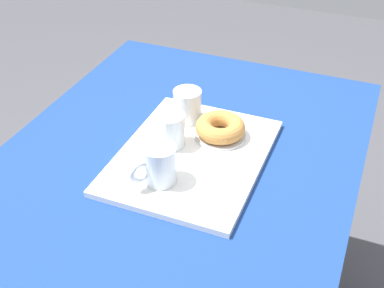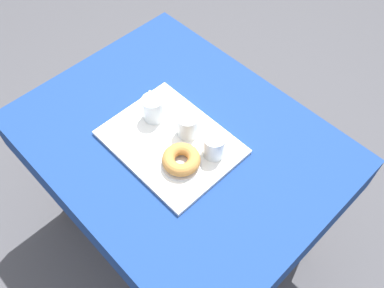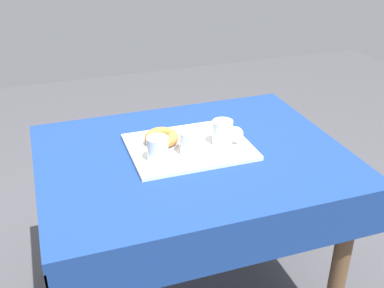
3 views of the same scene
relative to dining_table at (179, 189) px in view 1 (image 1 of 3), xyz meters
The scene contains 7 objects.
dining_table is the anchor object (origin of this frame).
serving_tray 0.12m from the dining_table, 87.64° to the right, with size 0.44×0.34×0.02m, color white.
tea_mug_left 0.21m from the dining_table, behind, with size 0.11×0.08×0.09m.
water_glass_near 0.17m from the dining_table, 59.58° to the left, with size 0.07×0.07×0.09m.
water_glass_far 0.22m from the dining_table, 13.19° to the left, with size 0.07×0.07×0.09m.
donut_plate_left 0.18m from the dining_table, 38.52° to the right, with size 0.13×0.13×0.01m, color silver.
sugar_donut_left 0.19m from the dining_table, 38.52° to the right, with size 0.13×0.13×0.04m, color #BC7F3D.
Camera 1 is at (-0.92, -0.41, 1.50)m, focal length 47.93 mm.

